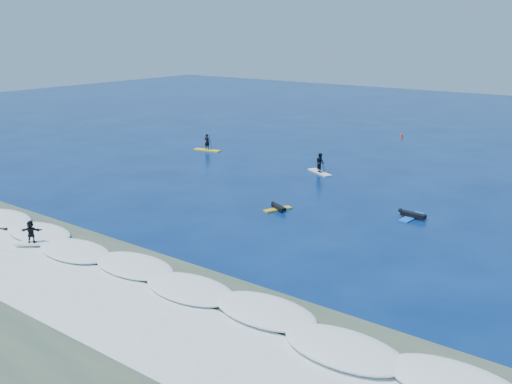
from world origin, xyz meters
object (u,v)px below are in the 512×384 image
Objects in this scene: prone_paddler_near at (278,208)px; marker_buoy at (402,136)px; sup_paddler_left at (207,145)px; wave_surfer at (31,233)px; sup_paddler_center at (320,164)px; prone_paddler_far at (412,215)px.

marker_buoy is at bearing 31.48° from prone_paddler_near.
prone_paddler_near is 3.23× the size of marker_buoy.
sup_paddler_left is 1.54× the size of wave_surfer.
marker_buoy is (-0.86, 18.54, -0.45)m from sup_paddler_center.
marker_buoy is (-3.74, 28.68, 0.13)m from prone_paddler_near.
marker_buoy is (3.21, 42.01, -0.51)m from wave_surfer.
wave_surfer is 2.93× the size of marker_buoy.
wave_surfer is (9.17, -24.54, 0.19)m from sup_paddler_left.
sup_paddler_center reaches higher than marker_buoy.
sup_paddler_left is at bearing 79.24° from prone_paddler_near.
prone_paddler_far is at bearing -28.05° from sup_paddler_left.
sup_paddler_left reaches higher than prone_paddler_far.
sup_paddler_center reaches higher than wave_surfer.
sup_paddler_left is 13.29m from sup_paddler_center.
sup_paddler_left is at bearing -125.34° from marker_buoy.
prone_paddler_far is at bearing -40.05° from prone_paddler_near.
prone_paddler_far is (23.73, -7.52, -0.42)m from sup_paddler_left.
marker_buoy is at bearing 120.84° from sup_paddler_center.
prone_paddler_far is (10.49, -6.44, -0.55)m from sup_paddler_center.
sup_paddler_left reaches higher than marker_buoy.
sup_paddler_left is 4.52× the size of marker_buoy.
sup_paddler_center is 18.56m from marker_buoy.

